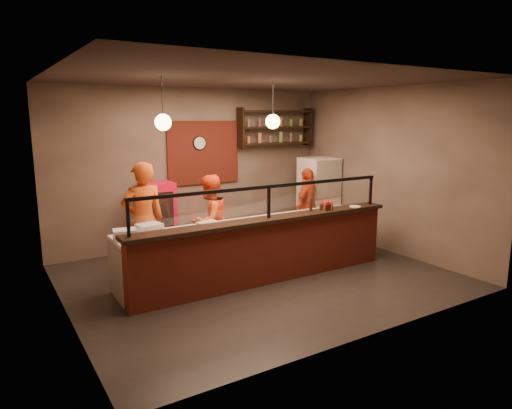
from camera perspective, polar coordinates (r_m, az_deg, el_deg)
floor at (r=7.74m, az=0.32°, el=-8.95°), size 6.00×6.00×0.00m
ceiling at (r=7.30m, az=0.35°, el=15.40°), size 6.00×6.00×0.00m
wall_back at (r=9.55m, az=-7.68°, el=4.62°), size 6.00×0.00×6.00m
wall_left at (r=6.31m, az=-23.42°, el=0.63°), size 0.00×5.00×5.00m
wall_right at (r=9.28m, az=16.27°, el=4.11°), size 0.00×5.00×5.00m
wall_front at (r=5.43m, az=14.49°, el=-0.36°), size 6.00×0.00×6.00m
brick_patch at (r=9.57m, az=-6.56°, el=6.47°), size 1.60×0.04×1.30m
service_counter at (r=7.34m, az=1.57°, el=-5.95°), size 4.60×0.25×1.00m
counter_ledge at (r=7.20m, az=1.60°, el=-1.91°), size 4.70×0.37×0.06m
worktop_cabinet at (r=7.77m, az=-0.46°, el=-5.57°), size 4.60×0.75×0.85m
worktop at (r=7.65m, az=-0.47°, el=-2.34°), size 4.60×0.75×0.05m
sneeze_guard at (r=7.14m, az=1.61°, el=0.75°), size 4.50×0.05×0.52m
wall_shelving at (r=10.26m, az=2.48°, el=9.61°), size 1.84×0.28×0.85m
wall_clock at (r=9.51m, az=-7.11°, el=7.63°), size 0.30×0.04×0.30m
pendant_left at (r=6.79m, az=-11.54°, el=10.05°), size 0.24×0.24×0.77m
pendant_right at (r=7.66m, az=2.11°, el=10.33°), size 0.24×0.24×0.77m
cook_left at (r=7.67m, az=-13.90°, el=-1.96°), size 0.71×0.47×1.93m
cook_mid at (r=8.06m, az=-5.81°, el=-2.09°), size 0.98×0.89×1.65m
cook_right at (r=9.71m, az=6.49°, el=-0.09°), size 1.00×0.71×1.58m
fridge at (r=10.28m, az=7.81°, el=0.96°), size 0.74×0.69×1.75m
red_cooler at (r=9.02m, az=-12.14°, el=-1.69°), size 0.61×0.57×1.40m
pizza_dough at (r=7.44m, az=-1.46°, el=-2.49°), size 0.54×0.54×0.01m
prep_tub_a at (r=6.75m, az=-16.07°, el=-3.67°), size 0.36×0.31×0.16m
prep_tub_b at (r=6.94m, az=-13.19°, el=-3.07°), size 0.39×0.33×0.17m
prep_tub_c at (r=6.97m, az=-5.89°, el=-2.84°), size 0.36×0.31×0.16m
rolling_pin at (r=7.36m, az=-4.37°, el=-2.44°), size 0.40×0.08×0.07m
condiment_caddy at (r=7.89m, az=8.79°, el=-0.32°), size 0.20×0.16×0.10m
pepper_mill at (r=7.76m, az=6.88°, el=0.03°), size 0.06×0.06×0.23m
small_plate at (r=8.26m, az=12.28°, el=-0.25°), size 0.25×0.25×0.01m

